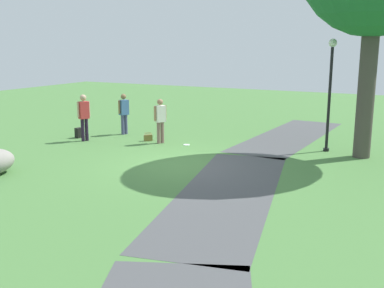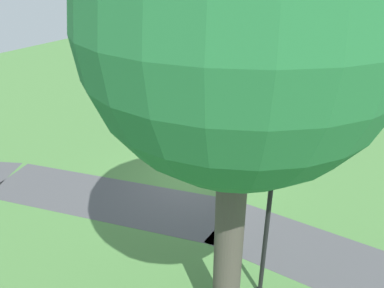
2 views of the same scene
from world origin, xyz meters
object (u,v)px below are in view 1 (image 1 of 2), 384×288
Objects in this scene: man_near_boulder at (84,114)px; frisbee_on_grass at (187,145)px; spare_backpack_on_lawn at (79,133)px; passerby_on_path at (124,111)px; woman_with_handbag at (160,118)px; lamp_post at (330,83)px; handbag_on_grass at (148,137)px.

frisbee_on_grass is at bearing 106.50° from man_near_boulder.
spare_backpack_on_lawn is at bearing -80.38° from frisbee_on_grass.
passerby_on_path is at bearing 140.22° from spare_backpack_on_lawn.
frisbee_on_grass is at bearing 97.99° from woman_with_handbag.
woman_with_handbag is 3.57m from spare_backpack_on_lawn.
man_near_boulder is (0.99, -2.80, 0.08)m from woman_with_handbag.
woman_with_handbag is 1.00× the size of passerby_on_path.
man_near_boulder is 7.23× the size of frisbee_on_grass.
woman_with_handbag reaches higher than frisbee_on_grass.
lamp_post is at bearing 104.75° from woman_with_handbag.
lamp_post reaches higher than passerby_on_path.
passerby_on_path is 4.35× the size of handbag_on_grass.
woman_with_handbag is 1.41m from frisbee_on_grass.
handbag_on_grass is (0.69, 1.60, -0.83)m from passerby_on_path.
handbag_on_grass is 2.89m from spare_backpack_on_lawn.
lamp_post reaches higher than spare_backpack_on_lawn.
frisbee_on_grass is (1.39, -4.79, -2.34)m from lamp_post.
frisbee_on_grass is (-1.13, 3.83, -1.04)m from man_near_boulder.
lamp_post is 2.14× the size of man_near_boulder.
passerby_on_path reaches higher than frisbee_on_grass.
handbag_on_grass is at bearing 66.62° from passerby_on_path.
handbag_on_grass is 1.67m from frisbee_on_grass.
man_near_boulder is 1.13m from spare_backpack_on_lawn.
spare_backpack_on_lawn is 4.53m from frisbee_on_grass.
passerby_on_path is at bearing -113.38° from handbag_on_grass.
man_near_boulder is at bearing -62.71° from handbag_on_grass.
man_near_boulder reaches higher than handbag_on_grass.
man_near_boulder is at bearing 59.06° from spare_backpack_on_lawn.
passerby_on_path is 4.19× the size of spare_backpack_on_lawn.
frisbee_on_grass is (-0.76, 4.46, -0.18)m from spare_backpack_on_lawn.
man_near_boulder reaches higher than passerby_on_path.
woman_with_handbag is at bearing 109.47° from man_near_boulder.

